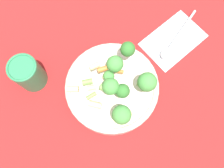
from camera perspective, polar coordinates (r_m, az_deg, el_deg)
ground_plane at (r=0.57m, az=-0.00°, el=-1.82°), size 3.00×3.00×0.00m
bowl at (r=0.54m, az=-0.00°, el=-1.07°), size 0.23×0.23×0.05m
pasta_salad at (r=0.48m, az=2.82°, el=0.12°), size 0.16×0.19×0.07m
cup at (r=0.57m, az=-21.08°, el=2.61°), size 0.07×0.07×0.09m
napkin at (r=0.65m, az=15.74°, el=11.04°), size 0.15×0.19×0.01m
spoon at (r=0.63m, az=15.65°, el=10.36°), size 0.10×0.16×0.01m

